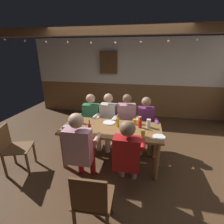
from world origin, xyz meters
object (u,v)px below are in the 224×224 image
(bottle_0, at_px, (117,122))
(bottle_2, at_px, (140,123))
(pint_glass_2, at_px, (139,120))
(pint_glass_6, at_px, (148,123))
(pint_glass_4, at_px, (135,122))
(pint_glass_5, at_px, (124,125))
(condiment_caddy, at_px, (67,127))
(pint_glass_0, at_px, (80,120))
(person_1, at_px, (107,119))
(person_2, at_px, (126,120))
(person_3, at_px, (145,122))
(person_0, at_px, (91,118))
(person_4, at_px, (80,146))
(table_candle, at_px, (122,130))
(wall_dart_cabinet, at_px, (109,62))
(pint_glass_1, at_px, (143,133))
(plate_0, at_px, (109,122))
(plate_1, at_px, (159,137))
(pint_glass_3, at_px, (71,122))
(chair_empty_near_right, at_px, (13,147))
(person_5, at_px, (127,153))
(bottle_1, at_px, (90,128))
(chair_empty_near_left, at_px, (92,201))
(dining_table, at_px, (111,133))

(bottle_0, distance_m, bottle_2, 0.42)
(pint_glass_2, xyz_separation_m, pint_glass_6, (0.17, -0.12, 0.00))
(pint_glass_4, relative_size, pint_glass_5, 0.85)
(condiment_caddy, xyz_separation_m, pint_glass_0, (0.15, 0.30, 0.04))
(person_1, bearing_deg, person_2, -172.00)
(pint_glass_0, distance_m, pint_glass_6, 1.32)
(bottle_0, distance_m, pint_glass_4, 0.35)
(pint_glass_2, bearing_deg, pint_glass_0, -171.52)
(pint_glass_2, bearing_deg, person_3, 70.88)
(person_0, bearing_deg, person_4, 94.95)
(person_0, height_order, table_candle, person_0)
(person_2, relative_size, pint_glass_6, 7.77)
(wall_dart_cabinet, bearing_deg, bottle_0, -74.43)
(pint_glass_0, distance_m, pint_glass_4, 1.07)
(pint_glass_1, bearing_deg, pint_glass_2, 98.50)
(plate_0, distance_m, pint_glass_5, 0.38)
(person_0, xyz_separation_m, plate_0, (0.53, -0.41, 0.10))
(plate_1, bearing_deg, pint_glass_3, 172.73)
(chair_empty_near_right, height_order, pint_glass_3, chair_empty_near_right)
(table_candle, distance_m, pint_glass_4, 0.43)
(person_2, relative_size, person_5, 1.01)
(wall_dart_cabinet, bearing_deg, person_4, -85.60)
(chair_empty_near_right, relative_size, condiment_caddy, 6.29)
(table_candle, distance_m, bottle_1, 0.56)
(wall_dart_cabinet, bearing_deg, bottle_2, -66.08)
(person_0, xyz_separation_m, pint_glass_3, (-0.19, -0.62, 0.15))
(bottle_0, height_order, pint_glass_3, bottle_0)
(wall_dart_cabinet, bearing_deg, chair_empty_near_left, -80.49)
(pint_glass_4, bearing_deg, pint_glass_1, -70.79)
(person_0, relative_size, chair_empty_near_right, 1.35)
(plate_1, bearing_deg, person_1, 141.90)
(person_1, relative_size, wall_dart_cabinet, 1.75)
(pint_glass_4, relative_size, wall_dart_cabinet, 0.14)
(table_candle, bearing_deg, person_4, -138.42)
(person_5, relative_size, plate_0, 5.00)
(pint_glass_3, bearing_deg, pint_glass_1, -9.65)
(person_3, relative_size, bottle_2, 5.73)
(dining_table, xyz_separation_m, bottle_0, (0.10, 0.08, 0.20))
(person_4, relative_size, pint_glass_3, 12.00)
(pint_glass_0, bearing_deg, pint_glass_3, -146.60)
(bottle_1, bearing_deg, pint_glass_4, 35.75)
(person_2, xyz_separation_m, pint_glass_2, (0.29, -0.36, 0.15))
(pint_glass_3, distance_m, pint_glass_5, 1.04)
(person_1, xyz_separation_m, pint_glass_0, (-0.43, -0.52, 0.15))
(chair_empty_near_left, bearing_deg, plate_1, 53.49)
(pint_glass_3, xyz_separation_m, pint_glass_4, (1.21, 0.25, -0.00))
(pint_glass_4, bearing_deg, pint_glass_3, -168.54)
(person_1, distance_m, bottle_1, 0.93)
(person_4, bearing_deg, pint_glass_5, 46.91)
(table_candle, bearing_deg, person_2, 89.70)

